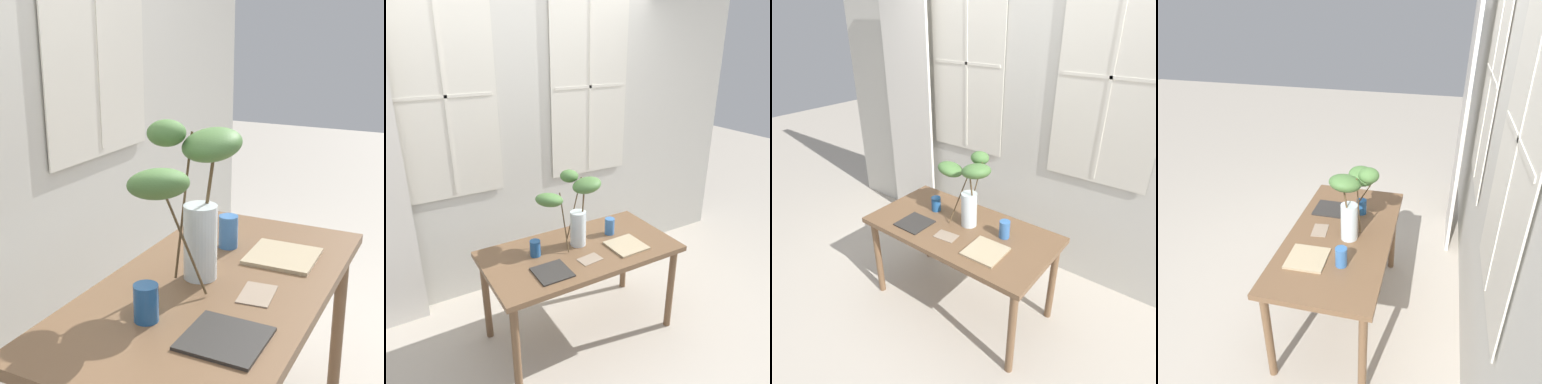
# 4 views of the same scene
# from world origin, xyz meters

# --- Properties ---
(ground) EXTENTS (14.00, 14.00, 0.00)m
(ground) POSITION_xyz_m (0.00, 0.00, 0.00)
(ground) COLOR #B7AD9E
(back_wall_with_windows) EXTENTS (4.63, 0.14, 2.94)m
(back_wall_with_windows) POSITION_xyz_m (-0.00, 0.97, 1.48)
(back_wall_with_windows) COLOR beige
(back_wall_with_windows) RESTS_ON ground
(curtain_sheer_side) EXTENTS (0.59, 0.03, 2.58)m
(curtain_sheer_side) POSITION_xyz_m (-1.29, 0.79, 1.29)
(curtain_sheer_side) COLOR silver
(curtain_sheer_side) RESTS_ON ground
(dining_table) EXTENTS (1.39, 0.72, 0.73)m
(dining_table) POSITION_xyz_m (0.00, 0.00, 0.65)
(dining_table) COLOR brown
(dining_table) RESTS_ON ground
(vase_with_branches) EXTENTS (0.51, 0.33, 0.55)m
(vase_with_branches) POSITION_xyz_m (-0.01, 0.09, 1.07)
(vase_with_branches) COLOR silver
(vase_with_branches) RESTS_ON dining_table
(drinking_glass_blue_left) EXTENTS (0.08, 0.08, 0.12)m
(drinking_glass_blue_left) POSITION_xyz_m (-0.32, 0.08, 0.79)
(drinking_glass_blue_left) COLOR #235693
(drinking_glass_blue_left) RESTS_ON dining_table
(drinking_glass_blue_right) EXTENTS (0.08, 0.08, 0.13)m
(drinking_glass_blue_right) POSITION_xyz_m (0.32, 0.09, 0.80)
(drinking_glass_blue_right) COLOR #386BAD
(drinking_glass_blue_right) RESTS_ON dining_table
(plate_square_left) EXTENTS (0.23, 0.23, 0.01)m
(plate_square_left) POSITION_xyz_m (-0.31, -0.17, 0.74)
(plate_square_left) COLOR #2D2B28
(plate_square_left) RESTS_ON dining_table
(plate_square_right) EXTENTS (0.25, 0.25, 0.01)m
(plate_square_right) POSITION_xyz_m (0.31, -0.14, 0.74)
(plate_square_right) COLOR tan
(plate_square_right) RESTS_ON dining_table
(napkin_folded) EXTENTS (0.17, 0.12, 0.00)m
(napkin_folded) POSITION_xyz_m (-0.01, -0.15, 0.74)
(napkin_folded) COLOR gray
(napkin_folded) RESTS_ON dining_table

